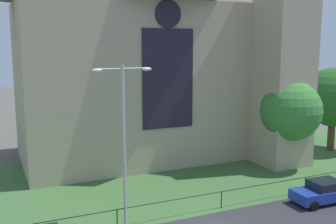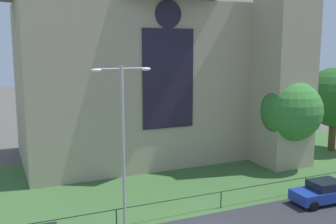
# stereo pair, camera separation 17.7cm
# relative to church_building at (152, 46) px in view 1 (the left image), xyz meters

# --- Properties ---
(ground) EXTENTS (160.00, 160.00, 0.00)m
(ground) POSITION_rel_church_building_xyz_m (-2.96, -6.36, -10.27)
(ground) COLOR #56544C
(grass_verge) EXTENTS (120.00, 20.00, 0.01)m
(grass_verge) POSITION_rel_church_building_xyz_m (-2.96, -8.36, -10.27)
(grass_verge) COLOR #3D6633
(grass_verge) RESTS_ON ground
(church_building) EXTENTS (23.20, 16.20, 26.00)m
(church_building) POSITION_rel_church_building_xyz_m (0.00, 0.00, 0.00)
(church_building) COLOR tan
(church_building) RESTS_ON ground
(iron_railing) EXTENTS (27.99, 0.07, 1.13)m
(iron_railing) POSITION_rel_church_building_xyz_m (-0.77, -13.86, -9.31)
(iron_railing) COLOR black
(iron_railing) RESTS_ON ground
(tree_right_near) EXTENTS (5.17, 5.17, 7.50)m
(tree_right_near) POSITION_rel_church_building_xyz_m (9.21, -8.57, -5.39)
(tree_right_near) COLOR #4C3823
(tree_right_near) RESTS_ON ground
(tree_right_far) EXTENTS (5.83, 5.83, 8.28)m
(tree_right_far) POSITION_rel_church_building_xyz_m (16.88, -5.85, -4.94)
(tree_right_far) COLOR #4C3823
(tree_right_far) RESTS_ON ground
(streetlamp_near) EXTENTS (3.37, 0.26, 9.34)m
(streetlamp_near) POSITION_rel_church_building_xyz_m (-7.29, -13.96, -4.43)
(streetlamp_near) COLOR #B2B2B7
(streetlamp_near) RESTS_ON ground
(parked_car_blue) EXTENTS (4.28, 2.18, 1.51)m
(parked_car_blue) POSITION_rel_church_building_xyz_m (5.93, -15.83, -9.53)
(parked_car_blue) COLOR #1E3899
(parked_car_blue) RESTS_ON ground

